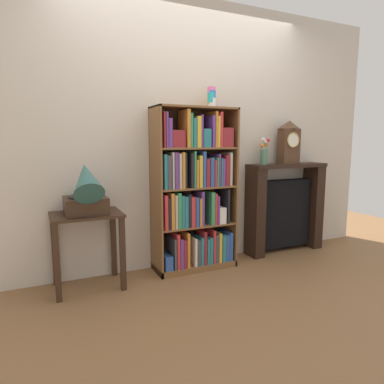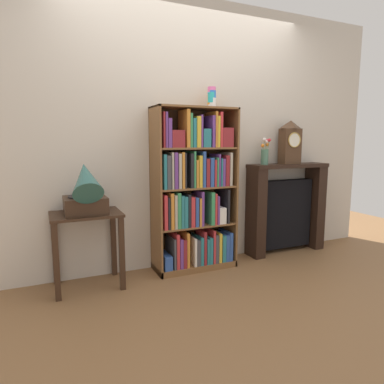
{
  "view_description": "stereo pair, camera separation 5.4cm",
  "coord_description": "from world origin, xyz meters",
  "px_view_note": "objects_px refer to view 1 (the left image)",
  "views": [
    {
      "loc": [
        -1.38,
        -2.87,
        1.24
      ],
      "look_at": [
        -0.02,
        0.08,
        0.76
      ],
      "focal_mm": 31.92,
      "sensor_mm": 36.0,
      "label": 1
    },
    {
      "loc": [
        -1.33,
        -2.89,
        1.24
      ],
      "look_at": [
        -0.02,
        0.08,
        0.76
      ],
      "focal_mm": 31.92,
      "sensor_mm": 36.0,
      "label": 2
    }
  ],
  "objects_px": {
    "bookshelf": "(194,196)",
    "cup_stack": "(212,98)",
    "gramophone": "(86,191)",
    "mantel_clock": "(289,142)",
    "side_table_left": "(87,233)",
    "fireplace_mantel": "(284,208)",
    "flower_vase": "(264,153)"
  },
  "relations": [
    {
      "from": "bookshelf",
      "to": "side_table_left",
      "type": "relative_size",
      "value": 2.4
    },
    {
      "from": "bookshelf",
      "to": "cup_stack",
      "type": "height_order",
      "value": "cup_stack"
    },
    {
      "from": "cup_stack",
      "to": "side_table_left",
      "type": "bearing_deg",
      "value": -176.48
    },
    {
      "from": "cup_stack",
      "to": "mantel_clock",
      "type": "bearing_deg",
      "value": 0.33
    },
    {
      "from": "gramophone",
      "to": "fireplace_mantel",
      "type": "relative_size",
      "value": 0.5
    },
    {
      "from": "side_table_left",
      "to": "flower_vase",
      "type": "relative_size",
      "value": 2.28
    },
    {
      "from": "fireplace_mantel",
      "to": "cup_stack",
      "type": "bearing_deg",
      "value": -178.36
    },
    {
      "from": "bookshelf",
      "to": "mantel_clock",
      "type": "xyz_separation_m",
      "value": [
        1.17,
        0.05,
        0.51
      ]
    },
    {
      "from": "flower_vase",
      "to": "cup_stack",
      "type": "bearing_deg",
      "value": -178.65
    },
    {
      "from": "fireplace_mantel",
      "to": "flower_vase",
      "type": "distance_m",
      "value": 0.7
    },
    {
      "from": "cup_stack",
      "to": "flower_vase",
      "type": "distance_m",
      "value": 0.84
    },
    {
      "from": "flower_vase",
      "to": "side_table_left",
      "type": "bearing_deg",
      "value": -177.23
    },
    {
      "from": "gramophone",
      "to": "mantel_clock",
      "type": "bearing_deg",
      "value": 3.86
    },
    {
      "from": "side_table_left",
      "to": "fireplace_mantel",
      "type": "xyz_separation_m",
      "value": [
        2.17,
        0.1,
        0.01
      ]
    },
    {
      "from": "bookshelf",
      "to": "cup_stack",
      "type": "bearing_deg",
      "value": 11.16
    },
    {
      "from": "bookshelf",
      "to": "fireplace_mantel",
      "type": "distance_m",
      "value": 1.19
    },
    {
      "from": "cup_stack",
      "to": "mantel_clock",
      "type": "distance_m",
      "value": 1.05
    },
    {
      "from": "side_table_left",
      "to": "gramophone",
      "type": "bearing_deg",
      "value": -90.0
    },
    {
      "from": "bookshelf",
      "to": "cup_stack",
      "type": "relative_size",
      "value": 7.83
    },
    {
      "from": "bookshelf",
      "to": "mantel_clock",
      "type": "relative_size",
      "value": 3.33
    },
    {
      "from": "side_table_left",
      "to": "flower_vase",
      "type": "bearing_deg",
      "value": 2.77
    },
    {
      "from": "fireplace_mantel",
      "to": "gramophone",
      "type": "bearing_deg",
      "value": -175.55
    },
    {
      "from": "bookshelf",
      "to": "mantel_clock",
      "type": "distance_m",
      "value": 1.28
    },
    {
      "from": "side_table_left",
      "to": "mantel_clock",
      "type": "relative_size",
      "value": 1.39
    },
    {
      "from": "mantel_clock",
      "to": "bookshelf",
      "type": "bearing_deg",
      "value": -177.73
    },
    {
      "from": "cup_stack",
      "to": "gramophone",
      "type": "height_order",
      "value": "cup_stack"
    },
    {
      "from": "fireplace_mantel",
      "to": "mantel_clock",
      "type": "distance_m",
      "value": 0.74
    },
    {
      "from": "side_table_left",
      "to": "mantel_clock",
      "type": "distance_m",
      "value": 2.3
    },
    {
      "from": "side_table_left",
      "to": "flower_vase",
      "type": "distance_m",
      "value": 1.96
    },
    {
      "from": "gramophone",
      "to": "fireplace_mantel",
      "type": "distance_m",
      "value": 2.2
    },
    {
      "from": "gramophone",
      "to": "fireplace_mantel",
      "type": "height_order",
      "value": "gramophone"
    },
    {
      "from": "gramophone",
      "to": "flower_vase",
      "type": "relative_size",
      "value": 1.76
    }
  ]
}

